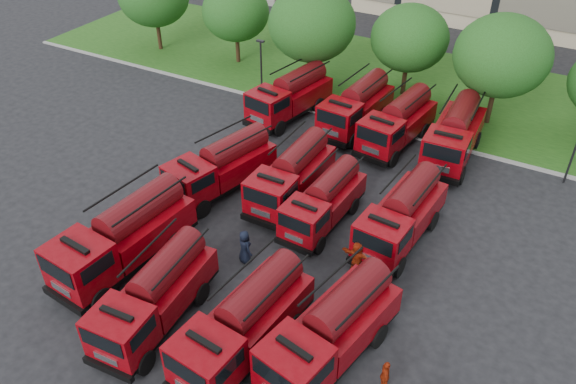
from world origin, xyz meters
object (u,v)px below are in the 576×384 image
at_px(fire_truck_10, 398,122).
at_px(fire_truck_8, 290,95).
at_px(firefighter_4, 246,261).
at_px(firefighter_5, 356,271).
at_px(fire_truck_0, 124,236).
at_px(fire_truck_3, 332,330).
at_px(fire_truck_9, 357,106).
at_px(fire_truck_6, 324,201).
at_px(fire_truck_5, 292,175).
at_px(fire_truck_1, 155,295).
at_px(fire_truck_2, 245,322).
at_px(fire_truck_11, 455,134).
at_px(fire_truck_7, 402,215).
at_px(fire_truck_4, 222,166).

bearing_deg(fire_truck_10, fire_truck_8, -172.24).
bearing_deg(firefighter_4, firefighter_5, -132.53).
xyz_separation_m(fire_truck_0, fire_truck_3, (11.63, -0.27, -0.13)).
xyz_separation_m(fire_truck_9, firefighter_5, (6.04, -13.73, -1.69)).
distance_m(fire_truck_6, fire_truck_9, 11.31).
bearing_deg(fire_truck_9, fire_truck_5, -84.43).
bearing_deg(fire_truck_0, fire_truck_1, -24.87).
xyz_separation_m(fire_truck_0, fire_truck_2, (8.22, -1.66, -0.14)).
relative_size(fire_truck_5, firefighter_4, 3.69).
bearing_deg(fire_truck_11, fire_truck_0, -125.00).
distance_m(fire_truck_6, firefighter_4, 5.50).
bearing_deg(firefighter_5, fire_truck_8, -49.99).
bearing_deg(fire_truck_5, fire_truck_1, -93.75).
bearing_deg(fire_truck_8, fire_truck_1, -67.54).
relative_size(fire_truck_6, firefighter_5, 3.38).
relative_size(fire_truck_11, firefighter_4, 3.98).
relative_size(fire_truck_9, firefighter_5, 3.88).
xyz_separation_m(fire_truck_0, firefighter_5, (10.51, 5.13, -1.83)).
xyz_separation_m(fire_truck_0, firefighter_4, (5.16, 3.05, -1.83)).
bearing_deg(fire_truck_11, fire_truck_7, -93.26).
height_order(fire_truck_0, fire_truck_9, fire_truck_0).
bearing_deg(fire_truck_2, fire_truck_8, 119.34).
xyz_separation_m(fire_truck_3, fire_truck_6, (-4.35, 8.17, -0.21)).
relative_size(fire_truck_3, firefighter_4, 3.97).
bearing_deg(fire_truck_2, fire_truck_6, 101.22).
bearing_deg(fire_truck_4, fire_truck_6, 14.43).
distance_m(fire_truck_3, fire_truck_9, 20.43).
height_order(fire_truck_10, fire_truck_11, fire_truck_11).
bearing_deg(fire_truck_6, firefighter_5, -37.57).
bearing_deg(fire_truck_3, firefighter_5, 112.77).
bearing_deg(fire_truck_9, fire_truck_2, -74.77).
xyz_separation_m(fire_truck_2, fire_truck_10, (-0.38, 19.71, -0.01)).
distance_m(fire_truck_7, fire_truck_8, 15.22).
xyz_separation_m(fire_truck_7, firefighter_4, (-6.35, -5.55, -1.65)).
bearing_deg(fire_truck_0, firefighter_5, 31.31).
xyz_separation_m(fire_truck_6, firefighter_4, (-2.12, -4.85, -1.49)).
xyz_separation_m(fire_truck_1, firefighter_4, (1.33, 5.28, -1.62)).
distance_m(fire_truck_3, fire_truck_10, 18.71).
bearing_deg(fire_truck_6, firefighter_4, -110.50).
bearing_deg(fire_truck_4, fire_truck_2, -36.90).
distance_m(fire_truck_10, firefighter_4, 15.33).
height_order(fire_truck_7, fire_truck_8, fire_truck_8).
bearing_deg(fire_truck_9, fire_truck_10, -8.68).
height_order(fire_truck_8, fire_truck_11, fire_truck_11).
height_order(fire_truck_3, fire_truck_8, fire_truck_8).
bearing_deg(fire_truck_11, fire_truck_4, -139.51).
height_order(fire_truck_2, fire_truck_3, fire_truck_3).
xyz_separation_m(fire_truck_0, fire_truck_4, (0.50, 7.85, -0.17)).
xyz_separation_m(fire_truck_6, fire_truck_9, (-2.81, 10.96, 0.21)).
distance_m(fire_truck_2, fire_truck_8, 21.50).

